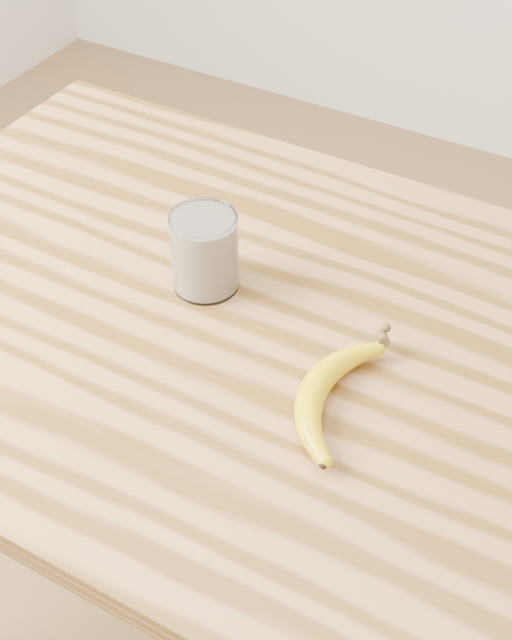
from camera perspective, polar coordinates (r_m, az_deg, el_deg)
The scene contains 3 objects.
table at distance 1.22m, azimuth 0.01°, elevation -4.70°, with size 1.20×0.80×0.90m.
smoothie_glass at distance 1.15m, azimuth -3.30°, elevation 4.39°, with size 0.09×0.09×0.11m.
banana at distance 1.03m, azimuth 3.71°, elevation -4.42°, with size 0.10×0.28×0.03m, color #C9A206, non-canonical shape.
Camera 1 is at (0.41, -0.72, 1.67)m, focal length 50.00 mm.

